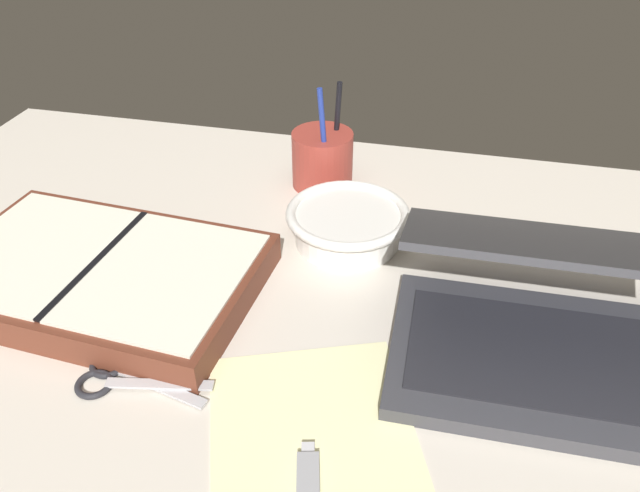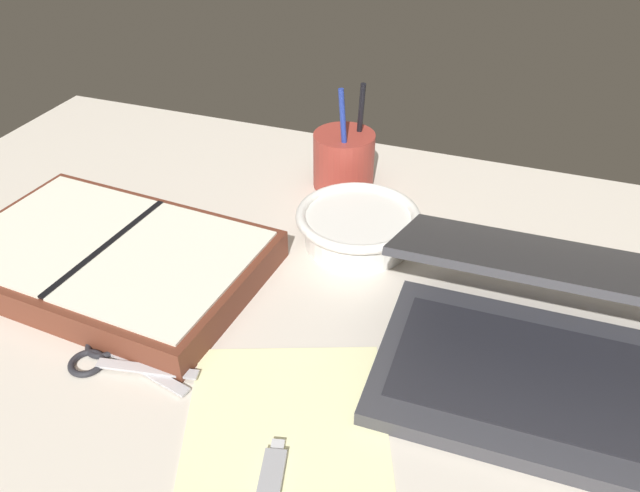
# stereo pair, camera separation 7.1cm
# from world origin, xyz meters

# --- Properties ---
(desk_top) EXTENTS (1.40, 1.00, 0.02)m
(desk_top) POSITION_xyz_m (0.00, 0.00, 0.01)
(desk_top) COLOR beige
(desk_top) RESTS_ON ground
(laptop) EXTENTS (0.31, 0.27, 0.16)m
(laptop) POSITION_xyz_m (0.23, 0.04, 0.07)
(laptop) COLOR #38383D
(laptop) RESTS_ON desk_top
(bowl) EXTENTS (0.17, 0.17, 0.05)m
(bowl) POSITION_xyz_m (-0.01, 0.20, 0.05)
(bowl) COLOR silver
(bowl) RESTS_ON desk_top
(pen_cup) EXTENTS (0.09, 0.09, 0.17)m
(pen_cup) POSITION_xyz_m (-0.08, 0.34, 0.06)
(pen_cup) COLOR #9E382D
(pen_cup) RESTS_ON desk_top
(planner) EXTENTS (0.39, 0.27, 0.04)m
(planner) POSITION_xyz_m (-0.28, 0.03, 0.04)
(planner) COLOR brown
(planner) RESTS_ON desk_top
(scissors) EXTENTS (0.14, 0.07, 0.01)m
(scissors) POSITION_xyz_m (-0.19, -0.10, 0.02)
(scissors) COLOR #B7B7BC
(scissors) RESTS_ON desk_top
(paper_sheet_front) EXTENTS (0.28, 0.33, 0.00)m
(paper_sheet_front) POSITION_xyz_m (0.03, -0.15, 0.02)
(paper_sheet_front) COLOR #F4EFB2
(paper_sheet_front) RESTS_ON desk_top
(usb_drive) EXTENTS (0.03, 0.07, 0.01)m
(usb_drive) POSITION_xyz_m (0.03, -0.17, 0.02)
(usb_drive) COLOR #99999E
(usb_drive) RESTS_ON desk_top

